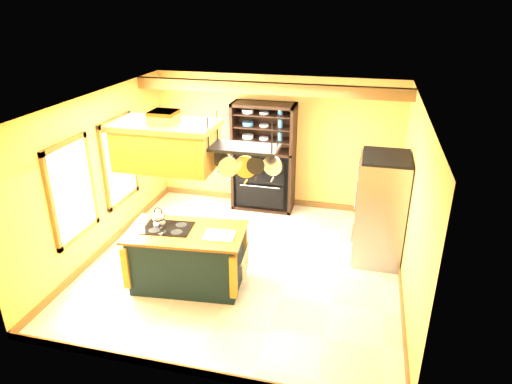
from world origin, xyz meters
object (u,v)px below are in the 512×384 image
at_px(range_hood, 166,144).
at_px(hutch, 264,168).
at_px(refrigerator, 380,211).
at_px(kitchen_island, 187,257).
at_px(pot_rack, 244,155).

distance_m(range_hood, hutch, 3.39).
xyz_separation_m(range_hood, refrigerator, (2.98, 1.49, -1.38)).
bearing_deg(kitchen_island, refrigerator, 22.54).
xyz_separation_m(refrigerator, hutch, (-2.30, 1.53, -0.01)).
height_order(kitchen_island, refrigerator, refrigerator).
bearing_deg(hutch, range_hood, -102.83).
bearing_deg(pot_rack, kitchen_island, -179.37).
bearing_deg(pot_rack, refrigerator, 38.11).
height_order(pot_rack, hutch, pot_rack).
height_order(range_hood, pot_rack, same).
xyz_separation_m(kitchen_island, range_hood, (-0.20, -0.00, 1.77)).
bearing_deg(kitchen_island, hutch, 75.27).
xyz_separation_m(range_hood, pot_rack, (1.10, 0.01, -0.07)).
bearing_deg(kitchen_island, range_hood, 174.66).
distance_m(range_hood, pot_rack, 1.11).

